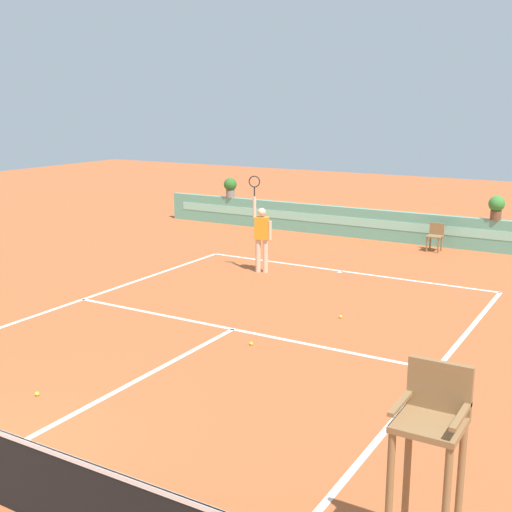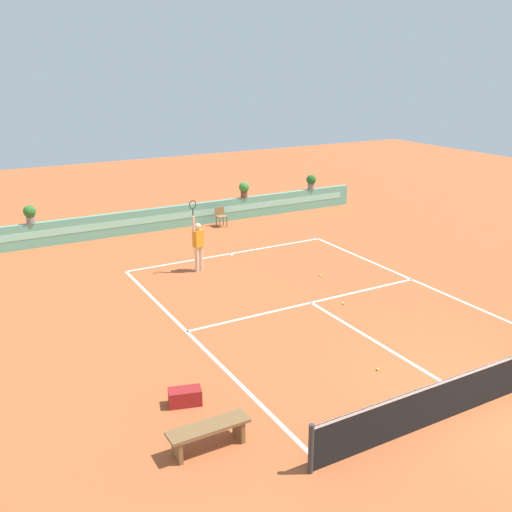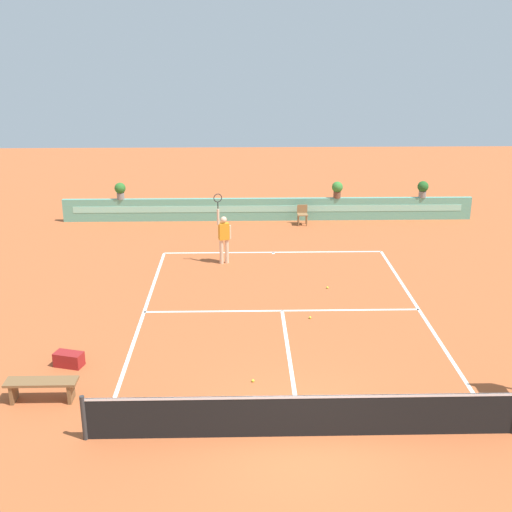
{
  "view_description": "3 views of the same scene",
  "coord_description": "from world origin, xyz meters",
  "px_view_note": "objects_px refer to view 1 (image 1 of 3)",
  "views": [
    {
      "loc": [
        6.87,
        -4.35,
        4.46
      ],
      "look_at": [
        -0.73,
        8.55,
        1.0
      ],
      "focal_mm": 46.9,
      "sensor_mm": 36.0,
      "label": 1
    },
    {
      "loc": [
        -9.45,
        -7.02,
        6.95
      ],
      "look_at": [
        -0.73,
        8.55,
        1.0
      ],
      "focal_mm": 40.59,
      "sensor_mm": 36.0,
      "label": 2
    },
    {
      "loc": [
        -1.2,
        -11.44,
        7.84
      ],
      "look_at": [
        -0.73,
        8.55,
        1.0
      ],
      "focal_mm": 45.71,
      "sensor_mm": 36.0,
      "label": 3
    }
  ],
  "objects_px": {
    "potted_plant_far_left": "(230,186)",
    "tennis_ball_mid_court": "(37,394)",
    "ball_kid_chair": "(435,236)",
    "tennis_player": "(262,234)",
    "tennis_ball_by_sideline": "(341,317)",
    "tennis_ball_near_baseline": "(251,343)",
    "potted_plant_right": "(496,206)",
    "umpire_chair": "(430,450)"
  },
  "relations": [
    {
      "from": "ball_kid_chair",
      "to": "potted_plant_right",
      "type": "distance_m",
      "value": 1.98
    },
    {
      "from": "ball_kid_chair",
      "to": "tennis_player",
      "type": "height_order",
      "value": "tennis_player"
    },
    {
      "from": "tennis_ball_by_sideline",
      "to": "potted_plant_far_left",
      "type": "xyz_separation_m",
      "value": [
        -8.04,
        8.23,
        1.38
      ]
    },
    {
      "from": "tennis_ball_mid_court",
      "to": "tennis_player",
      "type": "bearing_deg",
      "value": 95.88
    },
    {
      "from": "tennis_ball_near_baseline",
      "to": "potted_plant_far_left",
      "type": "distance_m",
      "value": 12.88
    },
    {
      "from": "umpire_chair",
      "to": "potted_plant_right",
      "type": "height_order",
      "value": "umpire_chair"
    },
    {
      "from": "ball_kid_chair",
      "to": "potted_plant_far_left",
      "type": "height_order",
      "value": "potted_plant_far_left"
    },
    {
      "from": "tennis_ball_near_baseline",
      "to": "tennis_ball_by_sideline",
      "type": "relative_size",
      "value": 1.0
    },
    {
      "from": "tennis_ball_mid_court",
      "to": "tennis_ball_by_sideline",
      "type": "relative_size",
      "value": 1.0
    },
    {
      "from": "tennis_ball_mid_court",
      "to": "tennis_ball_by_sideline",
      "type": "xyz_separation_m",
      "value": [
        2.53,
        5.94,
        0.0
      ]
    },
    {
      "from": "ball_kid_chair",
      "to": "potted_plant_far_left",
      "type": "relative_size",
      "value": 1.17
    },
    {
      "from": "potted_plant_right",
      "to": "potted_plant_far_left",
      "type": "height_order",
      "value": "same"
    },
    {
      "from": "ball_kid_chair",
      "to": "potted_plant_right",
      "type": "relative_size",
      "value": 1.17
    },
    {
      "from": "tennis_player",
      "to": "tennis_ball_near_baseline",
      "type": "distance_m",
      "value": 5.63
    },
    {
      "from": "potted_plant_far_left",
      "to": "tennis_ball_mid_court",
      "type": "bearing_deg",
      "value": -68.78
    },
    {
      "from": "ball_kid_chair",
      "to": "tennis_ball_mid_court",
      "type": "distance_m",
      "value": 13.66
    },
    {
      "from": "tennis_ball_mid_court",
      "to": "potted_plant_far_left",
      "type": "height_order",
      "value": "potted_plant_far_left"
    },
    {
      "from": "umpire_chair",
      "to": "tennis_ball_by_sideline",
      "type": "xyz_separation_m",
      "value": [
        -3.84,
        6.89,
        -1.31
      ]
    },
    {
      "from": "umpire_chair",
      "to": "tennis_player",
      "type": "xyz_separation_m",
      "value": [
        -7.25,
        9.44,
        -0.29
      ]
    },
    {
      "from": "tennis_ball_near_baseline",
      "to": "tennis_ball_by_sideline",
      "type": "xyz_separation_m",
      "value": [
        0.81,
        2.34,
        0.0
      ]
    },
    {
      "from": "umpire_chair",
      "to": "tennis_ball_by_sideline",
      "type": "bearing_deg",
      "value": 119.1
    },
    {
      "from": "umpire_chair",
      "to": "ball_kid_chair",
      "type": "relative_size",
      "value": 2.52
    },
    {
      "from": "ball_kid_chair",
      "to": "tennis_ball_near_baseline",
      "type": "distance_m",
      "value": 9.88
    },
    {
      "from": "umpire_chair",
      "to": "tennis_ball_mid_court",
      "type": "bearing_deg",
      "value": 171.46
    },
    {
      "from": "tennis_player",
      "to": "potted_plant_far_left",
      "type": "distance_m",
      "value": 7.34
    },
    {
      "from": "tennis_ball_near_baseline",
      "to": "tennis_ball_mid_court",
      "type": "relative_size",
      "value": 1.0
    },
    {
      "from": "tennis_ball_by_sideline",
      "to": "potted_plant_right",
      "type": "relative_size",
      "value": 0.09
    },
    {
      "from": "umpire_chair",
      "to": "ball_kid_chair",
      "type": "xyz_separation_m",
      "value": [
        -3.98,
        14.39,
        -0.86
      ]
    },
    {
      "from": "tennis_player",
      "to": "potted_plant_right",
      "type": "relative_size",
      "value": 3.57
    },
    {
      "from": "ball_kid_chair",
      "to": "tennis_ball_by_sideline",
      "type": "height_order",
      "value": "ball_kid_chair"
    },
    {
      "from": "umpire_chair",
      "to": "tennis_ball_mid_court",
      "type": "distance_m",
      "value": 6.57
    },
    {
      "from": "ball_kid_chair",
      "to": "tennis_ball_by_sideline",
      "type": "distance_m",
      "value": 7.52
    },
    {
      "from": "tennis_ball_by_sideline",
      "to": "tennis_ball_near_baseline",
      "type": "bearing_deg",
      "value": -108.99
    },
    {
      "from": "umpire_chair",
      "to": "potted_plant_right",
      "type": "relative_size",
      "value": 2.96
    },
    {
      "from": "tennis_ball_near_baseline",
      "to": "tennis_ball_by_sideline",
      "type": "bearing_deg",
      "value": 71.01
    },
    {
      "from": "umpire_chair",
      "to": "tennis_ball_mid_court",
      "type": "height_order",
      "value": "umpire_chair"
    },
    {
      "from": "tennis_player",
      "to": "tennis_ball_by_sideline",
      "type": "height_order",
      "value": "tennis_player"
    },
    {
      "from": "potted_plant_right",
      "to": "potted_plant_far_left",
      "type": "bearing_deg",
      "value": 180.0
    },
    {
      "from": "tennis_ball_by_sideline",
      "to": "potted_plant_far_left",
      "type": "height_order",
      "value": "potted_plant_far_left"
    },
    {
      "from": "tennis_player",
      "to": "tennis_ball_mid_court",
      "type": "height_order",
      "value": "tennis_player"
    },
    {
      "from": "ball_kid_chair",
      "to": "tennis_ball_by_sideline",
      "type": "relative_size",
      "value": 12.5
    },
    {
      "from": "tennis_ball_by_sideline",
      "to": "potted_plant_far_left",
      "type": "bearing_deg",
      "value": 134.3
    }
  ]
}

